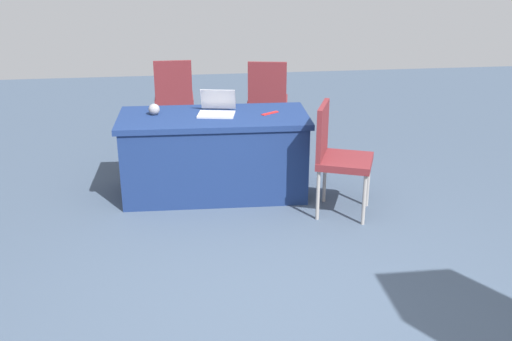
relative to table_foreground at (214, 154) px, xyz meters
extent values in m
plane|color=#3D4C60|center=(-0.25, 1.99, -0.37)|extent=(14.40, 14.40, 0.00)
cube|color=navy|center=(0.00, 0.00, 0.34)|extent=(1.71, 0.82, 0.05)
cube|color=navy|center=(0.00, 0.00, -0.03)|extent=(1.64, 0.79, 0.69)
cylinder|color=#9E9993|center=(0.55, -1.93, -0.16)|extent=(0.03, 0.03, 0.43)
cylinder|color=#9E9993|center=(0.17, -1.93, -0.16)|extent=(0.03, 0.03, 0.43)
cylinder|color=#9E9993|center=(0.55, -1.55, -0.16)|extent=(0.03, 0.03, 0.43)
cylinder|color=#9E9993|center=(0.17, -1.55, -0.16)|extent=(0.03, 0.03, 0.43)
cube|color=maroon|center=(0.36, -1.74, 0.09)|extent=(0.44, 0.44, 0.06)
cube|color=maroon|center=(0.36, -1.54, 0.35)|extent=(0.42, 0.04, 0.45)
cylinder|color=#9E9993|center=(-0.54, -1.59, -0.14)|extent=(0.03, 0.03, 0.47)
cylinder|color=#9E9993|center=(-0.91, -1.52, -0.14)|extent=(0.03, 0.03, 0.47)
cylinder|color=#9E9993|center=(-0.47, -1.22, -0.14)|extent=(0.03, 0.03, 0.47)
cylinder|color=#9E9993|center=(-0.84, -1.15, -0.14)|extent=(0.03, 0.03, 0.47)
cube|color=maroon|center=(-0.69, -1.37, 0.12)|extent=(0.51, 0.51, 0.06)
cube|color=maroon|center=(-0.65, -1.17, 0.38)|extent=(0.42, 0.12, 0.45)
cylinder|color=#9E9993|center=(-1.31, 0.47, -0.15)|extent=(0.03, 0.03, 0.44)
cylinder|color=#9E9993|center=(-1.17, 0.82, -0.15)|extent=(0.03, 0.03, 0.44)
cylinder|color=#9E9993|center=(-0.95, 0.33, -0.15)|extent=(0.03, 0.03, 0.44)
cylinder|color=#9E9993|center=(-0.81, 0.68, -0.15)|extent=(0.03, 0.03, 0.44)
cube|color=maroon|center=(-1.06, 0.58, 0.09)|extent=(0.57, 0.57, 0.06)
cube|color=maroon|center=(-0.87, 0.50, 0.35)|extent=(0.19, 0.40, 0.45)
cube|color=silver|center=(-0.03, 0.00, 0.38)|extent=(0.36, 0.28, 0.02)
cube|color=#B7B7BC|center=(-0.05, -0.14, 0.48)|extent=(0.32, 0.13, 0.19)
sphere|color=gray|center=(0.52, -0.09, 0.42)|extent=(0.10, 0.10, 0.10)
cube|color=red|center=(-0.51, 0.01, 0.37)|extent=(0.17, 0.13, 0.01)
camera|label=1|loc=(0.28, 5.16, 1.84)|focal=42.21mm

